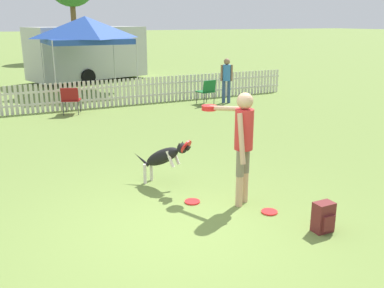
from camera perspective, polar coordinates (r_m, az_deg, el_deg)
ground_plane at (r=6.03m, az=-1.48°, el=-11.08°), size 240.00×240.00×0.00m
handler_person at (r=6.46m, az=6.60°, el=1.24°), size 0.50×1.14×1.75m
leaping_dog at (r=7.29m, az=-3.72°, el=-1.66°), size 0.75×1.07×0.89m
frisbee_near_handler at (r=6.56m, az=10.28°, el=-8.90°), size 0.24×0.24×0.02m
frisbee_near_dog at (r=6.80m, az=0.04°, el=-7.70°), size 0.24×0.24×0.02m
backpack_on_grass at (r=6.11m, az=17.14°, el=-9.34°), size 0.27×0.22×0.42m
picket_fence at (r=14.17m, az=-17.03°, el=6.05°), size 16.95×0.04×0.89m
folding_chair_blue_left at (r=14.60m, az=2.01°, el=7.23°), size 0.57×0.59×0.84m
folding_chair_center at (r=13.52m, az=-15.88°, el=5.89°), size 0.67×0.68×0.83m
canopy_tent_main at (r=17.46m, az=-14.00°, el=14.55°), size 3.06×3.06×2.93m
spectator_standing at (r=14.86m, az=4.63°, el=8.96°), size 0.38×0.27×1.53m
equipment_trailer at (r=21.07m, az=-13.74°, el=11.75°), size 6.18×3.53×2.48m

